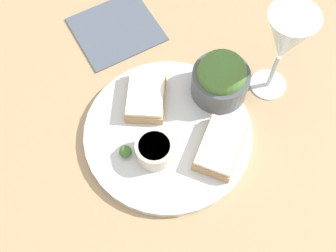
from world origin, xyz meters
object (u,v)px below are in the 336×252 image
at_px(sauce_ramekin, 154,150).
at_px(cheese_toast_far, 146,96).
at_px(salad_bowl, 221,78).
at_px(cheese_toast_near, 220,147).
at_px(wine_glass, 286,40).
at_px(napkin, 116,29).

distance_m(sauce_ramekin, cheese_toast_far, 0.10).
bearing_deg(salad_bowl, cheese_toast_near, 169.78).
bearing_deg(salad_bowl, sauce_ramekin, 130.05).
bearing_deg(cheese_toast_near, sauce_ramekin, 86.37).
height_order(salad_bowl, cheese_toast_near, salad_bowl).
height_order(wine_glass, napkin, wine_glass).
bearing_deg(cheese_toast_far, napkin, 12.89).
distance_m(salad_bowl, napkin, 0.24).
relative_size(cheese_toast_far, napkin, 0.54).
relative_size(cheese_toast_far, wine_glass, 0.58).
height_order(salad_bowl, cheese_toast_far, salad_bowl).
distance_m(salad_bowl, wine_glass, 0.12).
height_order(cheese_toast_near, cheese_toast_far, same).
bearing_deg(cheese_toast_far, cheese_toast_near, -136.01).
bearing_deg(sauce_ramekin, salad_bowl, -49.95).
bearing_deg(cheese_toast_far, wine_glass, -87.77).
distance_m(cheese_toast_near, wine_glass, 0.19).
distance_m(sauce_ramekin, cheese_toast_near, 0.10).
xyz_separation_m(salad_bowl, cheese_toast_near, (-0.11, 0.02, -0.03)).
height_order(cheese_toast_far, wine_glass, wine_glass).
relative_size(sauce_ramekin, cheese_toast_near, 0.53).
relative_size(salad_bowl, napkin, 0.50).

